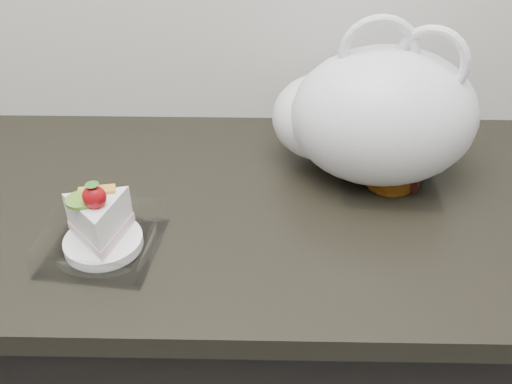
# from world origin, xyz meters

# --- Properties ---
(counter) EXTENTS (2.04, 0.64, 0.90)m
(counter) POSITION_xyz_m (0.00, 1.69, 0.45)
(counter) COLOR black
(counter) RESTS_ON ground
(cake_tray) EXTENTS (0.19, 0.19, 0.13)m
(cake_tray) POSITION_xyz_m (-0.13, 1.55, 0.94)
(cake_tray) COLOR white
(cake_tray) RESTS_ON counter
(mooncake_wrap) EXTENTS (0.19, 0.18, 0.04)m
(mooncake_wrap) POSITION_xyz_m (0.36, 1.74, 0.92)
(mooncake_wrap) COLOR white
(mooncake_wrap) RESTS_ON counter
(plastic_bag) EXTENTS (0.41, 0.33, 0.31)m
(plastic_bag) POSITION_xyz_m (0.32, 1.79, 1.02)
(plastic_bag) COLOR white
(plastic_bag) RESTS_ON counter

